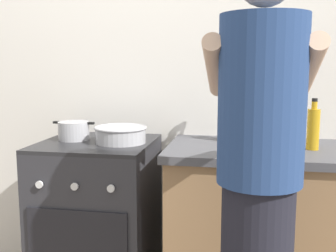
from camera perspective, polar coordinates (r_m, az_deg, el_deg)
The scene contains 9 objects.
back_wall at distance 2.45m, azimuth 5.10°, elevation 7.01°, with size 3.20×0.10×2.50m.
countertop at distance 2.26m, azimuth 13.12°, elevation -14.11°, with size 1.00×0.60×0.90m.
stove_range at distance 2.38m, azimuth -9.62°, elevation -12.83°, with size 0.60×0.62×0.90m.
pot at distance 2.33m, azimuth -12.94°, elevation -0.64°, with size 0.24×0.17×0.10m.
mixing_bowl at distance 2.20m, azimuth -6.59°, elevation -1.08°, with size 0.28×0.28×0.09m.
utensil_crock at distance 2.27m, azimuth 8.10°, elevation 0.28°, with size 0.10×0.10×0.33m.
spice_bottle at distance 2.12m, azimuth 13.40°, elevation -1.76°, with size 0.04×0.04×0.09m.
oil_bottle at distance 2.12m, azimuth 19.51°, elevation -0.28°, with size 0.06×0.06×0.25m.
person at distance 1.52m, azimuth 12.45°, elevation -9.05°, with size 0.41×0.50×1.70m.
Camera 1 is at (0.43, -1.93, 1.31)m, focal length 43.93 mm.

